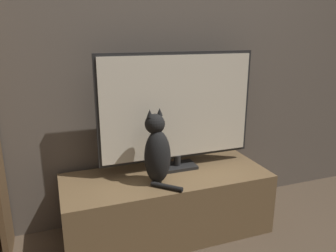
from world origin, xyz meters
The scene contains 4 objects.
wall_back centered at (0.00, 1.22, 1.30)m, with size 4.80×0.05×2.60m.
tv_stand centered at (0.00, 0.93, 0.20)m, with size 1.29×0.51×0.40m.
tv centered at (0.10, 1.01, 0.80)m, with size 1.02×0.15×0.75m.
cat centered at (-0.09, 0.85, 0.59)m, with size 0.19×0.28×0.44m.
Camera 1 is at (-0.64, -0.85, 1.26)m, focal length 35.00 mm.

